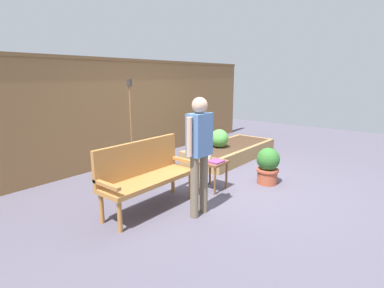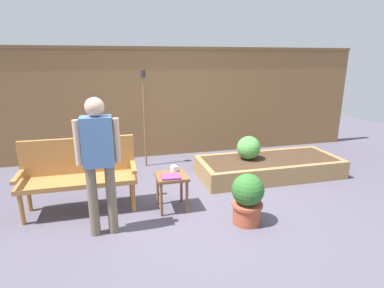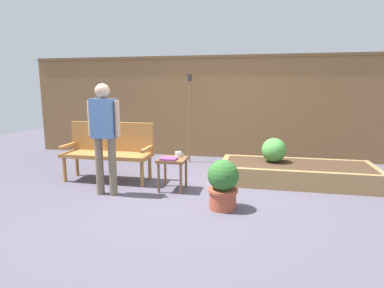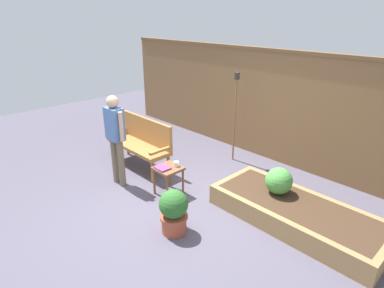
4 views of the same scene
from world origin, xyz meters
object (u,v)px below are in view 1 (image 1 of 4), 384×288
garden_bench (145,170)px  side_table (213,166)px  shrub_near_bench (219,138)px  cup_on_table (208,157)px  tiki_torch (130,109)px  person_by_bench (199,147)px  potted_boxwood (268,165)px  book_on_table (216,161)px

garden_bench → side_table: garden_bench is taller
garden_bench → shrub_near_bench: size_ratio=3.66×
side_table → cup_on_table: bearing=65.2°
tiki_torch → person_by_bench: 2.32m
cup_on_table → tiki_torch: tiki_torch is taller
garden_bench → tiki_torch: (1.02, 1.47, 0.65)m
potted_boxwood → person_by_bench: 1.79m
tiki_torch → person_by_bench: tiki_torch is taller
shrub_near_bench → tiki_torch: 2.00m
book_on_table → tiki_torch: bearing=95.5°
person_by_bench → shrub_near_bench: bearing=28.1°
side_table → tiki_torch: size_ratio=0.27×
side_table → person_by_bench: (-0.86, -0.39, 0.54)m
potted_boxwood → shrub_near_bench: size_ratio=1.59×
shrub_near_bench → person_by_bench: person_by_bench is taller
garden_bench → person_by_bench: size_ratio=0.92×
book_on_table → side_table: bearing=74.1°
person_by_bench → side_table: bearing=24.3°
book_on_table → person_by_bench: 0.99m
cup_on_table → side_table: bearing=-114.8°
side_table → cup_on_table: size_ratio=3.93×
cup_on_table → shrub_near_bench: (1.42, 0.73, -0.02)m
book_on_table → tiki_torch: tiki_torch is taller
person_by_bench → tiki_torch: bearing=71.8°
side_table → person_by_bench: 1.09m
tiki_torch → side_table: bearing=-85.5°
side_table → book_on_table: bearing=-108.0°
garden_bench → person_by_bench: person_by_bench is taller
potted_boxwood → shrub_near_bench: (0.67, 1.44, 0.17)m
book_on_table → shrub_near_bench: bearing=34.3°
side_table → potted_boxwood: size_ratio=0.76×
cup_on_table → book_on_table: bearing=-112.0°
person_by_bench → cup_on_table: bearing=29.2°
garden_bench → shrub_near_bench: 2.69m
cup_on_table → shrub_near_bench: 1.60m
shrub_near_bench → tiki_torch: size_ratio=0.22×
cup_on_table → tiki_torch: 1.82m
potted_boxwood → cup_on_table: bearing=136.8°
side_table → shrub_near_bench: bearing=30.2°
cup_on_table → shrub_near_bench: shrub_near_bench is taller
side_table → tiki_torch: (-0.14, 1.80, 0.80)m
garden_bench → tiki_torch: size_ratio=0.82×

